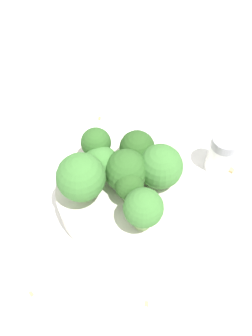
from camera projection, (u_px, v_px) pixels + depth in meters
ground_plane at (126, 198)px, 0.43m from camera, size 3.00×3.00×0.00m
bowl at (126, 192)px, 0.42m from camera, size 0.17×0.17×0.03m
broccoli_floret_0 at (81, 178)px, 0.36m from camera, size 0.06×0.06×0.07m
broccoli_floret_1 at (137, 148)px, 0.40m from camera, size 0.04×0.04×0.05m
broccoli_floret_2 at (126, 168)px, 0.38m from camera, size 0.05×0.05×0.05m
broccoli_floret_3 at (101, 164)px, 0.39m from camera, size 0.04×0.04×0.05m
broccoli_floret_4 at (96, 144)px, 0.39m from camera, size 0.04×0.04×0.06m
broccoli_floret_5 at (127, 187)px, 0.37m from camera, size 0.03×0.03×0.05m
broccoli_floret_6 at (161, 168)px, 0.38m from camera, size 0.05×0.05×0.05m
broccoli_floret_7 at (143, 209)px, 0.34m from camera, size 0.04×0.04×0.06m
pepper_shaker at (222, 153)px, 0.43m from camera, size 0.04×0.04×0.06m
almond_crumb_0 at (100, 118)px, 0.51m from camera, size 0.00×0.01×0.01m
almond_crumb_1 at (31, 293)px, 0.36m from camera, size 0.01×0.01×0.01m
almond_crumb_2 at (231, 169)px, 0.45m from camera, size 0.01×0.01×0.01m
almond_crumb_3 at (147, 304)px, 0.35m from camera, size 0.01×0.01×0.01m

